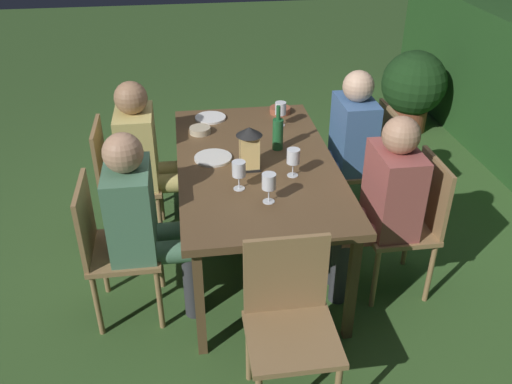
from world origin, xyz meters
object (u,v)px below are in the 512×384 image
object	(u,v)px
bowl_bread	(200,130)
potted_plant_by_hedge	(413,87)
plate_b	(213,158)
person_in_rust	(381,200)
dining_table	(256,169)
person_in_blue	(344,143)
person_in_green	(144,219)
wine_glass_b	(269,183)
chair_head_far	(290,319)
chair_side_right_b	(409,219)
person_in_mustard	(148,155)
bowl_olives	(280,110)
wine_glass_a	(281,110)
lantern_centerpiece	(249,146)
green_bottle_on_table	(278,133)
wine_glass_c	(293,158)
chair_side_left_b	(111,244)
chair_side_right_a	(369,160)
plate_a	(210,118)
chair_side_left_a	(121,177)
wine_glass_d	(239,170)

from	to	relation	value
bowl_bread	potted_plant_by_hedge	size ratio (longest dim) A/B	0.18
plate_b	person_in_rust	bearing A→B (deg)	64.57
dining_table	person_in_blue	size ratio (longest dim) A/B	1.48
dining_table	person_in_green	xyz separation A→B (m)	(0.38, -0.67, -0.05)
wine_glass_b	potted_plant_by_hedge	xyz separation A→B (m)	(-2.34, 1.81, -0.41)
person_in_rust	chair_head_far	bearing A→B (deg)	-43.25
chair_side_right_b	person_in_mustard	bearing A→B (deg)	-116.37
bowl_olives	potted_plant_by_hedge	world-z (taller)	potted_plant_by_hedge
person_in_green	wine_glass_a	bearing A→B (deg)	133.84
chair_head_far	lantern_centerpiece	size ratio (longest dim) A/B	3.28
green_bottle_on_table	wine_glass_c	bearing A→B (deg)	4.09
chair_side_left_b	chair_head_far	xyz separation A→B (m)	(0.72, 0.87, 0.00)
chair_side_right_a	lantern_centerpiece	size ratio (longest dim) A/B	3.28
person_in_mustard	wine_glass_b	xyz separation A→B (m)	(0.86, 0.67, 0.23)
wine_glass_c	person_in_blue	bearing A→B (deg)	140.64
green_bottle_on_table	plate_a	world-z (taller)	green_bottle_on_table
plate_a	lantern_centerpiece	bearing A→B (deg)	13.03
wine_glass_b	bowl_olives	size ratio (longest dim) A/B	1.12
chair_side_left_b	bowl_bread	bearing A→B (deg)	146.30
person_in_blue	plate_b	distance (m)	0.99
chair_side_left_a	wine_glass_a	xyz separation A→B (m)	(-0.11, 1.11, 0.38)
chair_side_left_a	person_in_mustard	size ratio (longest dim) A/B	0.76
chair_side_right_a	person_in_rust	bearing A→B (deg)	-14.36
bowl_bread	wine_glass_a	bearing A→B (deg)	94.92
wine_glass_c	plate_b	xyz separation A→B (m)	(-0.27, -0.44, -0.11)
chair_side_left_a	dining_table	bearing A→B (deg)	66.26
chair_head_far	plate_b	world-z (taller)	chair_head_far
chair_side_left_a	wine_glass_c	size ratio (longest dim) A/B	5.15
person_in_rust	plate_b	distance (m)	1.04
wine_glass_a	bowl_olives	size ratio (longest dim) A/B	1.12
person_in_blue	lantern_centerpiece	size ratio (longest dim) A/B	4.34
wine_glass_d	potted_plant_by_hedge	world-z (taller)	wine_glass_d
chair_side_left_b	lantern_centerpiece	size ratio (longest dim) A/B	3.28
wine_glass_d	plate_b	size ratio (longest dim) A/B	0.73
chair_head_far	wine_glass_b	distance (m)	0.73
person_in_blue	chair_side_right_b	size ratio (longest dim) A/B	1.32
chair_side_left_b	person_in_blue	size ratio (longest dim) A/B	0.76
green_bottle_on_table	person_in_rust	bearing A→B (deg)	44.50
chair_side_right_a	wine_glass_a	distance (m)	0.74
green_bottle_on_table	wine_glass_c	world-z (taller)	green_bottle_on_table
plate_a	bowl_bread	distance (m)	0.25
person_in_green	bowl_olives	distance (m)	1.45
potted_plant_by_hedge	wine_glass_a	bearing A→B (deg)	-48.98
person_in_rust	chair_side_right_b	bearing A→B (deg)	90.00
chair_side_left_b	wine_glass_a	xyz separation A→B (m)	(-0.88, 1.11, 0.38)
person_in_blue	lantern_centerpiece	distance (m)	0.90
plate_a	bowl_olives	bearing A→B (deg)	93.36
chair_side_left_b	bowl_bread	size ratio (longest dim) A/B	6.17
chair_side_right_b	chair_side_left_a	xyz separation A→B (m)	(-0.76, -1.74, 0.00)
wine_glass_a	person_in_blue	bearing A→B (deg)	75.32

